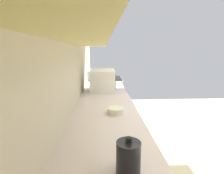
{
  "coord_description": "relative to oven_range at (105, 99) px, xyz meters",
  "views": [
    {
      "loc": [
        -1.85,
        1.3,
        1.48
      ],
      "look_at": [
        -0.59,
        1.24,
        1.22
      ],
      "focal_mm": 28.38,
      "sensor_mm": 36.0,
      "label": 1
    }
  ],
  "objects": [
    {
      "name": "counter_run",
      "position": [
        -2.08,
        0.03,
        -0.01
      ],
      "size": [
        3.57,
        0.64,
        0.91
      ],
      "color": "#E4C873",
      "rests_on": "ground_plane"
    },
    {
      "name": "wall_back",
      "position": [
        -1.76,
        0.4,
        0.92
      ],
      "size": [
        4.33,
        0.12,
        2.79
      ],
      "primitive_type": "cube",
      "color": "beige",
      "rests_on": "ground_plane"
    },
    {
      "name": "upper_cabinets",
      "position": [
        -2.08,
        0.17,
        1.35
      ],
      "size": [
        2.65,
        0.33,
        0.56
      ],
      "color": "#DFCF75"
    },
    {
      "name": "oven_range",
      "position": [
        0.0,
        0.0,
        0.0
      ],
      "size": [
        0.59,
        0.69,
        1.09
      ],
      "color": "#B7BABF",
      "rests_on": "ground_plane"
    },
    {
      "name": "ground_plane",
      "position": [
        -1.76,
        -1.27,
        -0.47
      ],
      "size": [
        6.73,
        6.73,
        0.0
      ],
      "primitive_type": "plane",
      "color": "beige"
    },
    {
      "name": "kettle",
      "position": [
        -2.88,
        -0.08,
        0.52
      ],
      "size": [
        0.16,
        0.12,
        0.18
      ],
      "color": "black",
      "rests_on": "counter_run"
    },
    {
      "name": "bowl",
      "position": [
        -2.06,
        -0.08,
        0.47
      ],
      "size": [
        0.16,
        0.16,
        0.05
      ],
      "color": "silver",
      "rests_on": "counter_run"
    },
    {
      "name": "microwave",
      "position": [
        -1.1,
        0.05,
        0.59
      ],
      "size": [
        0.48,
        0.35,
        0.3
      ],
      "color": "white",
      "rests_on": "counter_run"
    }
  ]
}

